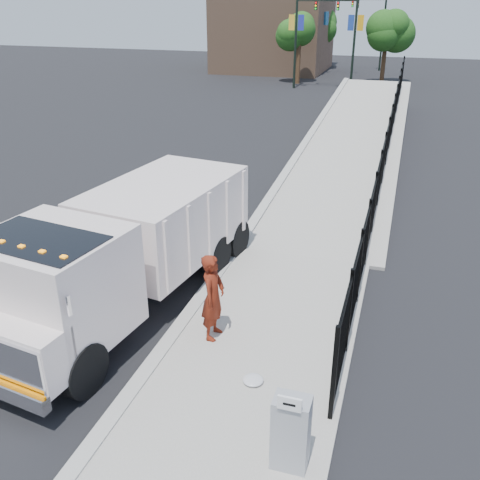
% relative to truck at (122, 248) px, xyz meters
% --- Properties ---
extents(ground, '(120.00, 120.00, 0.00)m').
position_rel_truck_xyz_m(ground, '(1.54, -0.31, -1.54)').
color(ground, black).
rests_on(ground, ground).
extents(sidewalk, '(3.55, 12.00, 0.12)m').
position_rel_truck_xyz_m(sidewalk, '(3.47, -2.31, -1.48)').
color(sidewalk, '#9E998E').
rests_on(sidewalk, ground).
extents(curb, '(0.30, 12.00, 0.16)m').
position_rel_truck_xyz_m(curb, '(1.54, -2.31, -1.46)').
color(curb, '#ADAAA3').
rests_on(curb, ground).
extents(ramp, '(3.95, 24.06, 3.19)m').
position_rel_truck_xyz_m(ramp, '(3.67, 15.69, -1.54)').
color(ramp, '#9E998E').
rests_on(ramp, ground).
extents(iron_fence, '(0.10, 28.00, 1.80)m').
position_rel_truck_xyz_m(iron_fence, '(5.09, 11.69, -0.64)').
color(iron_fence, black).
rests_on(iron_fence, ground).
extents(truck, '(3.64, 8.25, 2.73)m').
position_rel_truck_xyz_m(truck, '(0.00, 0.00, 0.00)').
color(truck, black).
rests_on(truck, ground).
extents(worker, '(0.47, 0.70, 1.88)m').
position_rel_truck_xyz_m(worker, '(2.38, -0.63, -0.48)').
color(worker, maroon).
rests_on(worker, sidewalk).
extents(utility_cabinet, '(0.55, 0.40, 1.25)m').
position_rel_truck_xyz_m(utility_cabinet, '(4.64, -3.48, -0.79)').
color(utility_cabinet, gray).
rests_on(utility_cabinet, sidewalk).
extents(arrow_sign, '(0.35, 0.04, 0.22)m').
position_rel_truck_xyz_m(arrow_sign, '(4.64, -3.70, -0.06)').
color(arrow_sign, white).
rests_on(arrow_sign, utility_cabinet).
extents(debris, '(0.39, 0.39, 0.10)m').
position_rel_truck_xyz_m(debris, '(3.59, -1.82, -1.37)').
color(debris, silver).
rests_on(debris, sidewalk).
extents(light_pole_0, '(3.77, 0.22, 8.00)m').
position_rel_truck_xyz_m(light_pole_0, '(-2.84, 33.11, 2.83)').
color(light_pole_0, black).
rests_on(light_pole_0, ground).
extents(light_pole_1, '(3.77, 0.22, 8.00)m').
position_rel_truck_xyz_m(light_pole_1, '(0.86, 33.96, 2.83)').
color(light_pole_1, black).
rests_on(light_pole_1, ground).
extents(light_pole_2, '(3.77, 0.22, 8.00)m').
position_rel_truck_xyz_m(light_pole_2, '(-2.32, 41.72, 2.83)').
color(light_pole_2, black).
rests_on(light_pole_2, ground).
extents(light_pole_3, '(3.78, 0.22, 8.00)m').
position_rel_truck_xyz_m(light_pole_3, '(2.20, 46.07, 2.83)').
color(light_pole_3, black).
rests_on(light_pole_3, ground).
extents(tree_0, '(2.63, 2.63, 5.32)m').
position_rel_truck_xyz_m(tree_0, '(-3.37, 35.55, 2.41)').
color(tree_0, '#382314').
rests_on(tree_0, ground).
extents(tree_1, '(2.69, 2.69, 5.35)m').
position_rel_truck_xyz_m(tree_1, '(3.27, 37.91, 2.41)').
color(tree_1, '#382314').
rests_on(tree_1, ground).
extents(tree_2, '(3.08, 3.08, 5.54)m').
position_rel_truck_xyz_m(tree_2, '(-3.47, 46.37, 2.43)').
color(tree_2, '#382314').
rests_on(tree_2, ground).
extents(building, '(10.00, 10.00, 8.00)m').
position_rel_truck_xyz_m(building, '(-7.46, 43.69, 2.46)').
color(building, '#8C664C').
rests_on(building, ground).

